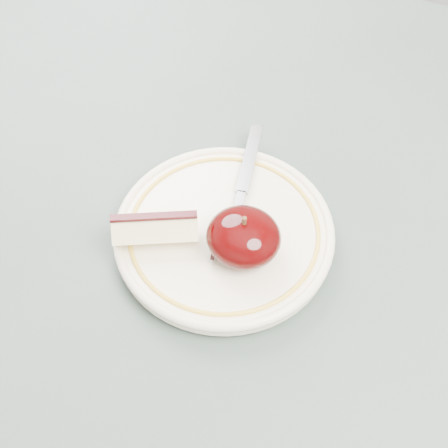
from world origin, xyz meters
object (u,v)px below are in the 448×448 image
(apple_half, at_px, (244,237))
(fork, at_px, (241,194))
(plate, at_px, (224,233))
(table, at_px, (186,278))

(apple_half, bearing_deg, fork, 111.89)
(apple_half, distance_m, fork, 0.06)
(plate, height_order, apple_half, apple_half)
(table, bearing_deg, fork, 47.63)
(apple_half, xyz_separation_m, fork, (-0.02, 0.06, -0.02))
(fork, bearing_deg, plate, 168.79)
(table, bearing_deg, apple_half, -7.67)
(plate, bearing_deg, apple_half, -30.26)
(table, distance_m, apple_half, 0.14)
(table, bearing_deg, plate, 6.79)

